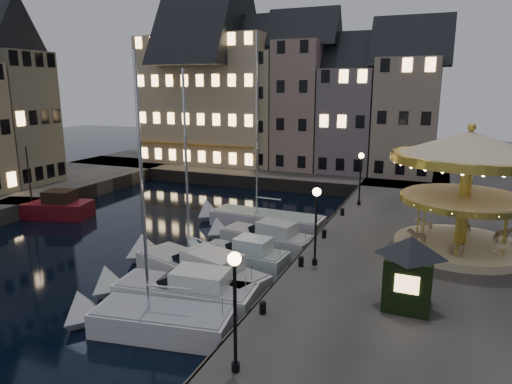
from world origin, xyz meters
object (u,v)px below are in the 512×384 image
at_px(streetlamp_a, 235,295).
at_px(bollard_b, 301,261).
at_px(bollard_d, 342,211).
at_px(red_fishing_boat, 46,208).
at_px(bollard_c, 324,233).
at_px(streetlamp_c, 361,171).
at_px(motorboat_e, 262,238).
at_px(motorboat_d, 237,257).
at_px(bollard_a, 263,307).
at_px(streetlamp_b, 316,215).
at_px(carousel, 468,168).
at_px(motorboat_c, 195,269).
at_px(motorboat_b, 178,293).
at_px(ticket_kiosk, 410,260).
at_px(motorboat_f, 260,220).
at_px(motorboat_a, 150,321).

height_order(streetlamp_a, bollard_b, streetlamp_a).
height_order(bollard_d, red_fishing_boat, red_fishing_boat).
relative_size(bollard_c, bollard_d, 1.00).
distance_m(streetlamp_c, motorboat_e, 10.59).
xyz_separation_m(streetlamp_c, motorboat_d, (-4.99, -12.42, -3.38)).
bearing_deg(motorboat_d, bollard_a, -58.20).
distance_m(streetlamp_b, motorboat_e, 7.59).
xyz_separation_m(bollard_b, carousel, (7.74, 5.77, 4.48)).
xyz_separation_m(bollard_c, motorboat_c, (-5.74, -6.09, -0.92)).
bearing_deg(motorboat_b, bollard_c, 60.49).
bearing_deg(bollard_a, red_fishing_boat, 155.06).
relative_size(bollard_b, carousel, 0.07).
relative_size(streetlamp_b, motorboat_d, 0.67).
distance_m(streetlamp_a, ticket_kiosk, 8.45).
distance_m(bollard_a, motorboat_f, 16.20).
relative_size(streetlamp_b, carousel, 0.50).
height_order(motorboat_d, ticket_kiosk, ticket_kiosk).
distance_m(motorboat_b, ticket_kiosk, 10.99).
distance_m(motorboat_c, motorboat_e, 6.49).
bearing_deg(bollard_b, streetlamp_a, -86.39).
bearing_deg(motorboat_c, bollard_b, 10.75).
relative_size(red_fishing_boat, carousel, 0.97).
bearing_deg(carousel, bollard_a, -124.50).
height_order(motorboat_c, carousel, motorboat_c).
bearing_deg(motorboat_c, bollard_c, 46.68).
bearing_deg(streetlamp_a, bollard_c, 92.37).
distance_m(streetlamp_b, motorboat_a, 9.62).
height_order(bollard_c, motorboat_b, motorboat_b).
bearing_deg(streetlamp_b, streetlamp_a, -90.00).
relative_size(motorboat_b, motorboat_e, 1.08).
height_order(streetlamp_c, motorboat_c, motorboat_c).
relative_size(bollard_d, red_fishing_boat, 0.07).
bearing_deg(motorboat_c, carousel, 26.95).
distance_m(bollard_b, bollard_d, 10.50).
bearing_deg(motorboat_c, motorboat_a, -80.30).
distance_m(red_fishing_boat, ticket_kiosk, 30.11).
bearing_deg(bollard_a, motorboat_f, 112.11).
distance_m(motorboat_e, motorboat_f, 4.61).
bearing_deg(motorboat_f, streetlamp_c, 34.11).
bearing_deg(bollard_d, streetlamp_c, 80.27).
distance_m(streetlamp_a, motorboat_c, 11.05).
bearing_deg(streetlamp_b, streetlamp_c, 90.00).
height_order(motorboat_a, motorboat_d, motorboat_a).
bearing_deg(red_fishing_boat, ticket_kiosk, -15.50).
height_order(bollard_c, red_fishing_boat, red_fishing_boat).
height_order(streetlamp_c, motorboat_d, streetlamp_c).
distance_m(streetlamp_a, streetlamp_c, 23.50).
xyz_separation_m(streetlamp_b, motorboat_b, (-5.67, -4.46, -3.38)).
height_order(bollard_c, carousel, carousel).
distance_m(bollard_c, motorboat_d, 5.65).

